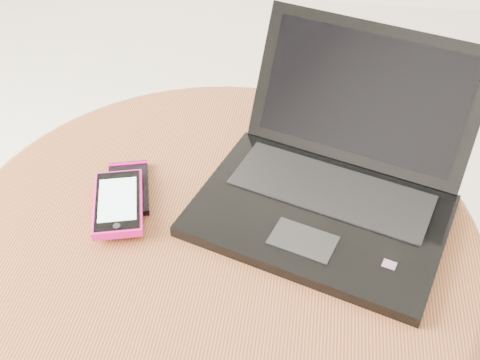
# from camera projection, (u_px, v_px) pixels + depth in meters

# --- Properties ---
(table) EXTENTS (0.71, 0.71, 0.56)m
(table) POSITION_uv_depth(u_px,v_px,m) (218.00, 286.00, 0.88)
(table) COLOR brown
(table) RESTS_ON ground
(laptop) EXTENTS (0.40, 0.39, 0.20)m
(laptop) POSITION_uv_depth(u_px,v_px,m) (333.00, 179.00, 0.82)
(laptop) COLOR black
(laptop) RESTS_ON table
(phone_black) EXTENTS (0.08, 0.12, 0.01)m
(phone_black) POSITION_uv_depth(u_px,v_px,m) (129.00, 188.00, 0.85)
(phone_black) COLOR black
(phone_black) RESTS_ON table
(phone_pink) EXTENTS (0.09, 0.13, 0.01)m
(phone_pink) POSITION_uv_depth(u_px,v_px,m) (118.00, 203.00, 0.82)
(phone_pink) COLOR #D6127F
(phone_pink) RESTS_ON phone_black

